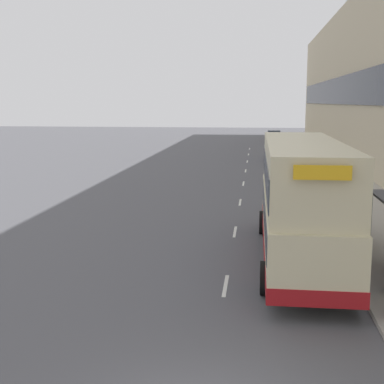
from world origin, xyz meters
The scene contains 15 objects.
pavement centered at (6.50, 38.50, 0.07)m, with size 5.00×93.00×0.14m.
terrace_facade centered at (10.49, 38.50, 7.48)m, with size 3.10×93.00×14.97m.
lane_mark_1 centered at (0.00, 7.49, 0.01)m, with size 0.12×2.00×0.01m.
lane_mark_2 centered at (0.00, 14.51, 0.01)m, with size 0.12×2.00×0.01m.
lane_mark_3 centered at (0.00, 21.53, 0.01)m, with size 0.12×2.00×0.01m.
lane_mark_4 centered at (0.00, 28.55, 0.01)m, with size 0.12×2.00×0.01m.
lane_mark_5 centered at (0.00, 35.57, 0.01)m, with size 0.12×2.00×0.01m.
lane_mark_6 centered at (0.00, 42.58, 0.01)m, with size 0.12×2.00×0.01m.
lane_mark_7 centered at (0.00, 49.60, 0.01)m, with size 0.12×2.00×0.01m.
lane_mark_8 centered at (0.00, 56.62, 0.01)m, with size 0.12×2.00×0.01m.
double_decker_bus_near centered at (2.47, 10.45, 2.29)m, with size 2.85×11.47×4.30m.
car_0 centered at (3.15, 65.40, 0.89)m, with size 2.06×4.04×1.81m.
car_1 centered at (2.80, 43.89, 0.89)m, with size 2.10×4.47×1.81m.
pedestrian_at_shelter centered at (5.05, 12.69, 1.05)m, with size 0.35×0.35×1.79m.
pedestrian_2 centered at (5.36, 13.53, 1.01)m, with size 0.34×0.34×1.70m.
Camera 1 is at (0.88, -8.40, 5.65)m, focal length 50.00 mm.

